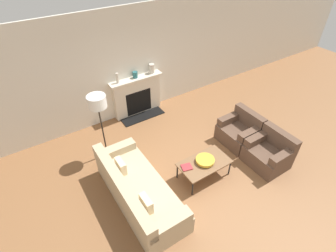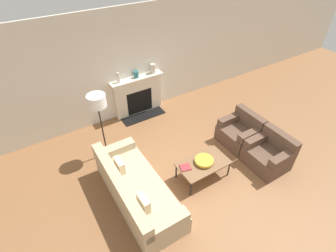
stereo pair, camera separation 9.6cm
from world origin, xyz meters
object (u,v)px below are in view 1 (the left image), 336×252
object	(u,v)px
armchair_near	(269,153)
fireplace	(137,96)
couch	(138,191)
armchair_far	(240,131)
book	(187,167)
floor_lamp	(98,106)
mantel_vase_left	(117,78)
bowl	(205,160)
mantel_vase_center_left	(135,75)
coffee_table	(204,163)
mantel_vase_center_right	(152,68)

from	to	relation	value
armchair_near	fireplace	bearing A→B (deg)	-155.70
couch	armchair_far	xyz separation A→B (m)	(2.95, 0.21, 0.01)
book	floor_lamp	distance (m)	2.22
armchair_far	mantel_vase_left	bearing A→B (deg)	-140.97
couch	floor_lamp	size ratio (longest dim) A/B	1.40
bowl	floor_lamp	bearing A→B (deg)	131.15
fireplace	bowl	world-z (taller)	fireplace
armchair_far	mantel_vase_center_left	size ratio (longest dim) A/B	5.20
floor_lamp	mantel_vase_center_left	world-z (taller)	floor_lamp
coffee_table	bowl	world-z (taller)	bowl
mantel_vase_center_right	armchair_near	bearing A→B (deg)	-73.32
armchair_far	floor_lamp	distance (m)	3.44
couch	mantel_vase_center_right	size ratio (longest dim) A/B	9.05
armchair_near	coffee_table	world-z (taller)	armchair_near
couch	armchair_far	distance (m)	2.96
couch	mantel_vase_center_left	world-z (taller)	mantel_vase_center_left
coffee_table	mantel_vase_center_right	xyz separation A→B (m)	(0.45, 2.92, 0.85)
bowl	book	xyz separation A→B (m)	(-0.42, 0.08, -0.04)
coffee_table	mantel_vase_center_left	size ratio (longest dim) A/B	6.44
floor_lamp	mantel_vase_center_left	bearing A→B (deg)	38.79
mantel_vase_left	couch	bearing A→B (deg)	-108.87
coffee_table	mantel_vase_left	size ratio (longest dim) A/B	4.04
couch	book	bearing A→B (deg)	-96.25
couch	armchair_near	distance (m)	3.03
armchair_far	book	bearing A→B (deg)	-80.14
mantel_vase_left	mantel_vase_center_right	xyz separation A→B (m)	(1.01, 0.00, -0.01)
bowl	floor_lamp	world-z (taller)	floor_lamp
coffee_table	floor_lamp	world-z (taller)	floor_lamp
fireplace	coffee_table	bearing A→B (deg)	-88.88
floor_lamp	mantel_vase_left	size ratio (longest dim) A/B	6.12
floor_lamp	mantel_vase_left	bearing A→B (deg)	50.86
coffee_table	mantel_vase_left	distance (m)	3.09
armchair_near	mantel_vase_left	size ratio (longest dim) A/B	3.27
fireplace	coffee_table	world-z (taller)	fireplace
mantel_vase_center_left	couch	bearing A→B (deg)	-117.76
armchair_near	armchair_far	distance (m)	0.90
mantel_vase_center_left	mantel_vase_center_right	size ratio (longest dim) A/B	0.66
armchair_far	bowl	xyz separation A→B (m)	(-1.45, -0.40, 0.16)
floor_lamp	mantel_vase_left	world-z (taller)	floor_lamp
fireplace	armchair_far	distance (m)	2.93
fireplace	floor_lamp	xyz separation A→B (m)	(-1.44, -1.15, 0.85)
floor_lamp	mantel_vase_center_right	distance (m)	2.28
couch	book	distance (m)	1.10
couch	mantel_vase_center_right	xyz separation A→B (m)	(1.93, 2.71, 0.94)
fireplace	mantel_vase_center_left	world-z (taller)	mantel_vase_center_left
armchair_near	book	world-z (taller)	armchair_near
fireplace	armchair_far	xyz separation A→B (m)	(1.53, -2.49, -0.23)
fireplace	coffee_table	distance (m)	2.91
armchair_near	coffee_table	bearing A→B (deg)	-108.22
bowl	mantel_vase_center_right	size ratio (longest dim) A/B	1.56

